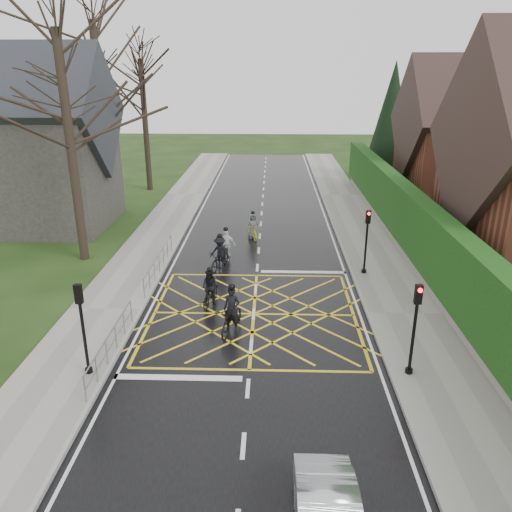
# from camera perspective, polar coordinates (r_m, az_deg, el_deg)

# --- Properties ---
(ground) EXTENTS (120.00, 120.00, 0.00)m
(ground) POSITION_cam_1_polar(r_m,az_deg,el_deg) (20.16, -0.27, -6.65)
(ground) COLOR black
(ground) RESTS_ON ground
(road) EXTENTS (9.00, 80.00, 0.01)m
(road) POSITION_cam_1_polar(r_m,az_deg,el_deg) (20.16, -0.27, -6.64)
(road) COLOR black
(road) RESTS_ON ground
(sidewalk_right) EXTENTS (3.00, 80.00, 0.15)m
(sidewalk_right) POSITION_cam_1_polar(r_m,az_deg,el_deg) (20.81, 16.59, -6.43)
(sidewalk_right) COLOR gray
(sidewalk_right) RESTS_ON ground
(sidewalk_left) EXTENTS (3.00, 80.00, 0.15)m
(sidewalk_left) POSITION_cam_1_polar(r_m,az_deg,el_deg) (21.19, -16.79, -5.95)
(sidewalk_left) COLOR gray
(sidewalk_left) RESTS_ON ground
(stone_wall) EXTENTS (0.50, 38.00, 0.70)m
(stone_wall) POSITION_cam_1_polar(r_m,az_deg,el_deg) (26.48, 17.23, 0.02)
(stone_wall) COLOR slate
(stone_wall) RESTS_ON ground
(hedge) EXTENTS (0.90, 38.00, 2.80)m
(hedge) POSITION_cam_1_polar(r_m,az_deg,el_deg) (25.94, 17.64, 3.64)
(hedge) COLOR black
(hedge) RESTS_ON stone_wall
(house_far) EXTENTS (9.80, 8.80, 10.30)m
(house_far) POSITION_cam_1_polar(r_m,az_deg,el_deg) (38.89, 23.56, 11.70)
(house_far) COLOR brown
(house_far) RESTS_ON ground
(conifer) EXTENTS (4.60, 4.60, 10.00)m
(conifer) POSITION_cam_1_polar(r_m,az_deg,el_deg) (45.26, 15.18, 14.49)
(conifer) COLOR black
(conifer) RESTS_ON ground
(church) EXTENTS (8.80, 7.80, 11.00)m
(church) POSITION_cam_1_polar(r_m,az_deg,el_deg) (33.40, -23.86, 11.46)
(church) COLOR #2D2B28
(church) RESTS_ON ground
(tree_near) EXTENTS (9.24, 9.24, 11.44)m
(tree_near) POSITION_cam_1_polar(r_m,az_deg,el_deg) (25.83, -21.03, 16.36)
(tree_near) COLOR black
(tree_near) RESTS_ON ground
(tree_mid) EXTENTS (10.08, 10.08, 12.48)m
(tree_mid) POSITION_cam_1_polar(r_m,az_deg,el_deg) (33.66, -17.60, 18.65)
(tree_mid) COLOR black
(tree_mid) RESTS_ON ground
(tree_far) EXTENTS (8.40, 8.40, 10.40)m
(tree_far) POSITION_cam_1_polar(r_m,az_deg,el_deg) (41.20, -12.76, 17.24)
(tree_far) COLOR black
(tree_far) RESTS_ON ground
(railing_south) EXTENTS (0.05, 5.04, 1.03)m
(railing_south) POSITION_cam_1_polar(r_m,az_deg,el_deg) (17.53, -16.28, -9.12)
(railing_south) COLOR slate
(railing_south) RESTS_ON ground
(railing_north) EXTENTS (0.05, 6.04, 1.03)m
(railing_north) POSITION_cam_1_polar(r_m,az_deg,el_deg) (24.08, -11.05, -0.35)
(railing_north) COLOR slate
(railing_north) RESTS_ON ground
(traffic_light_ne) EXTENTS (0.24, 0.31, 3.21)m
(traffic_light_ne) POSITION_cam_1_polar(r_m,az_deg,el_deg) (23.79, 12.48, 1.52)
(traffic_light_ne) COLOR black
(traffic_light_ne) RESTS_ON ground
(traffic_light_se) EXTENTS (0.24, 0.31, 3.21)m
(traffic_light_se) POSITION_cam_1_polar(r_m,az_deg,el_deg) (16.27, 17.60, -8.16)
(traffic_light_se) COLOR black
(traffic_light_se) RESTS_ON ground
(traffic_light_sw) EXTENTS (0.24, 0.31, 3.21)m
(traffic_light_sw) POSITION_cam_1_polar(r_m,az_deg,el_deg) (16.45, -19.12, -8.03)
(traffic_light_sw) COLOR black
(traffic_light_sw) RESTS_ON ground
(cyclist_rear) EXTENTS (1.20, 2.09, 1.92)m
(cyclist_rear) POSITION_cam_1_polar(r_m,az_deg,el_deg) (18.65, -2.78, -6.90)
(cyclist_rear) COLOR black
(cyclist_rear) RESTS_ON ground
(cyclist_back) EXTENTS (0.86, 1.74, 1.68)m
(cyclist_back) POSITION_cam_1_polar(r_m,az_deg,el_deg) (20.73, -5.24, -3.99)
(cyclist_back) COLOR black
(cyclist_back) RESTS_ON ground
(cyclist_mid) EXTENTS (1.23, 1.95, 1.79)m
(cyclist_mid) POSITION_cam_1_polar(r_m,az_deg,el_deg) (24.47, -4.13, 0.01)
(cyclist_mid) COLOR black
(cyclist_mid) RESTS_ON ground
(cyclist_front) EXTENTS (0.99, 1.81, 1.77)m
(cyclist_front) POSITION_cam_1_polar(r_m,az_deg,el_deg) (25.54, -3.44, 0.91)
(cyclist_front) COLOR black
(cyclist_front) RESTS_ON ground
(cyclist_lead) EXTENTS (1.06, 1.77, 1.63)m
(cyclist_lead) POSITION_cam_1_polar(r_m,az_deg,el_deg) (28.88, -0.37, 3.10)
(cyclist_lead) COLOR yellow
(cyclist_lead) RESTS_ON ground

